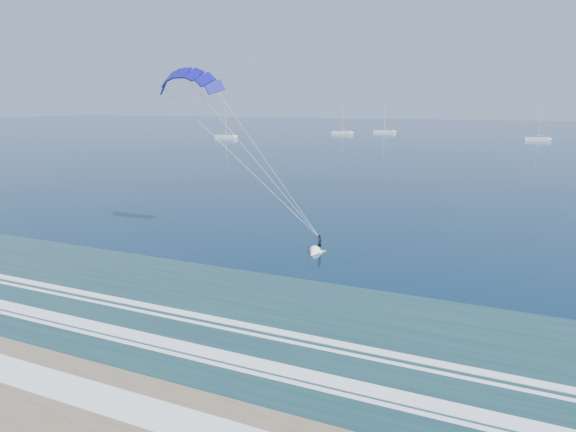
# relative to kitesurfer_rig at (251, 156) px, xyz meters

# --- Properties ---
(ground) EXTENTS (900.00, 900.00, 0.00)m
(ground) POSITION_rel_kitesurfer_rig_xyz_m (-0.41, -24.55, -8.96)
(ground) COLOR #07243F
(ground) RESTS_ON ground
(kitesurfer_rig) EXTENTS (16.47, 6.80, 17.75)m
(kitesurfer_rig) POSITION_rel_kitesurfer_rig_xyz_m (0.00, 0.00, 0.00)
(kitesurfer_rig) COLOR #BDE31A
(kitesurfer_rig) RESTS_ON ground
(sailboat_0) EXTENTS (9.23, 2.40, 12.49)m
(sailboat_0) POSITION_rel_kitesurfer_rig_xyz_m (-85.63, 136.70, -8.27)
(sailboat_0) COLOR silver
(sailboat_0) RESTS_ON ground
(sailboat_1) EXTENTS (9.46, 2.40, 12.89)m
(sailboat_1) POSITION_rel_kitesurfer_rig_xyz_m (-52.77, 184.03, -8.27)
(sailboat_1) COLOR silver
(sailboat_1) RESTS_ON ground
(sailboat_2) EXTENTS (10.27, 2.40, 13.63)m
(sailboat_2) POSITION_rel_kitesurfer_rig_xyz_m (-37.33, 200.16, -8.27)
(sailboat_2) COLOR silver
(sailboat_2) RESTS_ON ground
(sailboat_3) EXTENTS (8.50, 2.40, 11.82)m
(sailboat_3) POSITION_rel_kitesurfer_rig_xyz_m (27.50, 174.05, -8.28)
(sailboat_3) COLOR silver
(sailboat_3) RESTS_ON ground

